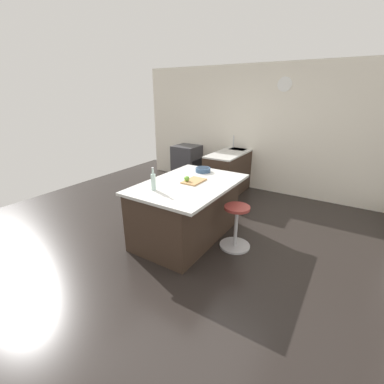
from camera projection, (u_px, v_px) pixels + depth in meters
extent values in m
plane|color=black|center=(184.00, 237.00, 4.08)|extent=(7.32, 7.32, 0.00)
cube|color=silver|center=(254.00, 130.00, 5.82)|extent=(0.12, 5.63, 2.68)
cylinder|color=white|center=(285.00, 84.00, 5.15)|extent=(0.03, 0.28, 0.28)
cube|color=#38281E|center=(234.00, 170.00, 6.00)|extent=(1.88, 0.60, 0.88)
cube|color=silver|center=(235.00, 151.00, 5.84)|extent=(1.88, 0.60, 0.03)
cube|color=#38383D|center=(239.00, 151.00, 6.04)|extent=(0.44, 0.36, 0.12)
cylinder|color=#B7B7BC|center=(234.00, 142.00, 6.05)|extent=(0.02, 0.02, 0.28)
cube|color=#38383D|center=(187.00, 163.00, 6.65)|extent=(0.60, 0.60, 0.88)
cube|color=black|center=(197.00, 166.00, 6.52)|extent=(0.44, 0.01, 0.32)
cube|color=#38281E|center=(186.00, 211.00, 3.98)|extent=(1.65, 0.98, 0.85)
cube|color=silver|center=(189.00, 184.00, 3.80)|extent=(1.71, 1.18, 0.04)
cylinder|color=#B7B7BC|center=(235.00, 245.00, 3.83)|extent=(0.44, 0.44, 0.03)
cylinder|color=#B7B7BC|center=(236.00, 228.00, 3.73)|extent=(0.05, 0.05, 0.58)
cylinder|color=maroon|center=(237.00, 208.00, 3.62)|extent=(0.36, 0.36, 0.04)
cube|color=tan|center=(194.00, 181.00, 3.84)|extent=(0.36, 0.24, 0.02)
sphere|color=#609E2D|center=(187.00, 179.00, 3.78)|extent=(0.08, 0.08, 0.08)
cylinder|color=silver|center=(153.00, 182.00, 3.48)|extent=(0.06, 0.06, 0.22)
cylinder|color=silver|center=(153.00, 171.00, 3.42)|extent=(0.03, 0.03, 0.08)
cylinder|color=#B7B7BC|center=(153.00, 168.00, 3.41)|extent=(0.03, 0.03, 0.02)
cylinder|color=#334C6B|center=(203.00, 170.00, 4.30)|extent=(0.25, 0.25, 0.07)
cylinder|color=#192635|center=(203.00, 169.00, 4.30)|extent=(0.20, 0.20, 0.04)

